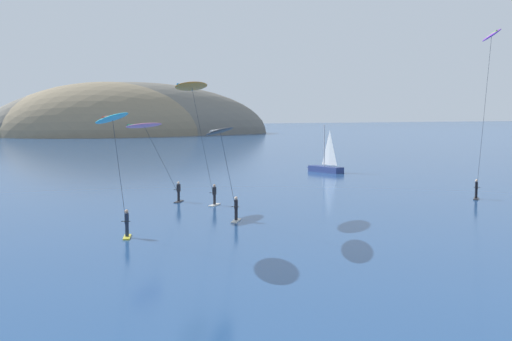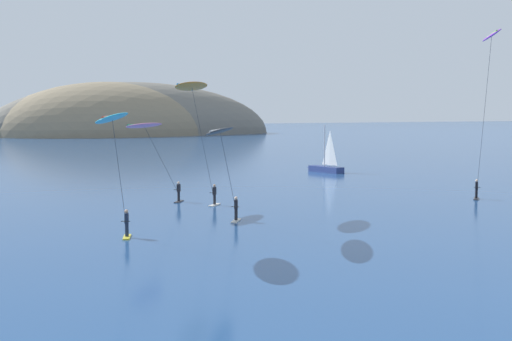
% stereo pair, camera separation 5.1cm
% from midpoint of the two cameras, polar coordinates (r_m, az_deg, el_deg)
% --- Properties ---
extents(headland_island, '(86.64, 38.98, 31.57)m').
position_cam_midpoint_polar(headland_island, '(195.64, -11.79, 3.11)').
color(headland_island, slate).
rests_on(headland_island, ground).
extents(sailboat_near, '(2.65, 5.94, 5.70)m').
position_cam_midpoint_polar(sailboat_near, '(79.06, 6.05, 0.34)').
color(sailboat_near, navy).
rests_on(sailboat_near, ground).
extents(kitesurfer_orange, '(5.58, 5.93, 9.73)m').
position_cam_midpoint_polar(kitesurfer_orange, '(47.51, -5.56, 6.53)').
color(kitesurfer_orange, silver).
rests_on(kitesurfer_orange, ground).
extents(kitesurfer_cyan, '(3.45, 6.91, 7.59)m').
position_cam_midpoint_polar(kitesurfer_cyan, '(35.27, -12.57, 3.78)').
color(kitesurfer_cyan, yellow).
rests_on(kitesurfer_cyan, ground).
extents(kitesurfer_pink, '(6.41, 6.77, 6.74)m').
position_cam_midpoint_polar(kitesurfer_pink, '(48.90, -9.59, 3.31)').
color(kitesurfer_pink, '#2D2D33').
rests_on(kitesurfer_pink, ground).
extents(kitesurfer_purple, '(5.56, 7.36, 13.71)m').
position_cam_midpoint_polar(kitesurfer_purple, '(52.94, 20.06, 9.95)').
color(kitesurfer_purple, '#2D2D33').
rests_on(kitesurfer_purple, ground).
extents(kitesurfer_black, '(5.55, 8.38, 6.70)m').
position_cam_midpoint_polar(kitesurfer_black, '(38.52, -3.09, 2.89)').
color(kitesurfer_black, silver).
rests_on(kitesurfer_black, ground).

